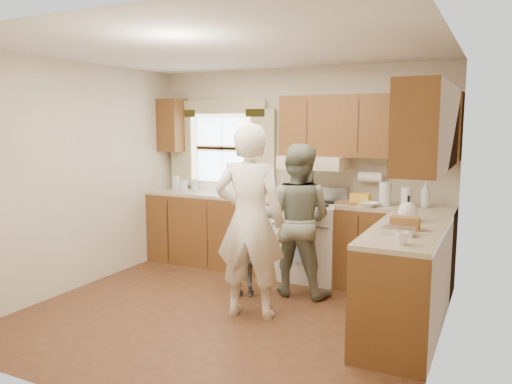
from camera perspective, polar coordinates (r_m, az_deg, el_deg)
The scene contains 6 objects.
room at distance 4.67m, azimuth -3.27°, elevation 0.68°, with size 3.80×3.80×3.80m.
kitchen_fixtures at distance 5.46m, azimuth 7.99°, elevation -2.69°, with size 3.80×2.25×2.15m.
stove at distance 5.97m, azimuth 6.15°, elevation -5.39°, with size 0.76×0.67×1.07m.
woman_left at distance 4.69m, azimuth -0.73°, elevation -3.34°, with size 0.67×0.44×1.84m, color white.
woman_right at distance 5.34m, azimuth 4.70°, elevation -3.18°, with size 0.79×0.61×1.62m, color #203A28.
child at distance 5.33m, azimuth -1.21°, elevation -7.67°, with size 0.47×0.20×0.81m, color slate.
Camera 1 is at (2.29, -4.03, 1.84)m, focal length 35.00 mm.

